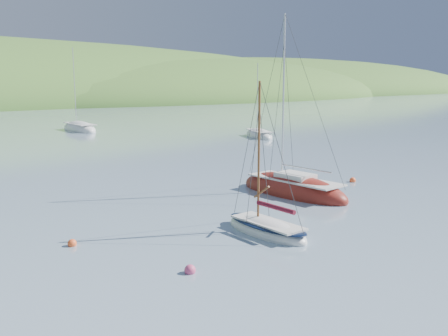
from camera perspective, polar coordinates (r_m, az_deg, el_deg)
ground at (r=23.02m, az=10.44°, el=-9.81°), size 700.00×700.00×0.00m
daysailer_white at (r=25.85m, az=4.87°, el=-6.98°), size 2.06×5.41×8.27m
sloop_red at (r=34.61m, az=7.90°, el=-2.57°), size 3.63×9.06×13.13m
distant_sloop_b at (r=79.82m, az=-16.18°, el=4.27°), size 3.42×9.57×13.63m
distant_sloop_d at (r=68.33m, az=4.02°, el=3.70°), size 5.42×8.05×10.85m
mooring_buoys at (r=28.33m, az=3.12°, el=-5.59°), size 23.10×8.13×0.49m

